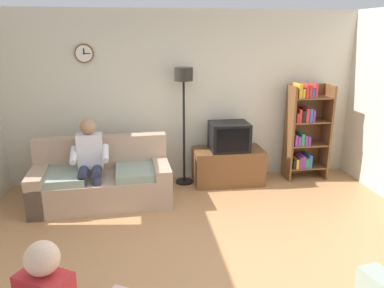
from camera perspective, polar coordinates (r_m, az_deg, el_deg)
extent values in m
plane|color=#B27F51|center=(4.14, 3.73, -18.07)|extent=(12.00, 12.00, 0.00)
cube|color=beige|center=(6.12, -1.17, 7.10)|extent=(6.20, 0.12, 2.70)
cylinder|color=brown|center=(5.97, -15.99, 13.02)|extent=(0.28, 0.03, 0.28)
cylinder|color=white|center=(5.95, -16.01, 13.01)|extent=(0.24, 0.01, 0.24)
cube|color=black|center=(5.95, -16.04, 13.29)|extent=(0.02, 0.01, 0.09)
cube|color=black|center=(5.94, -15.62, 13.03)|extent=(0.11, 0.01, 0.01)
cube|color=tan|center=(5.53, -13.36, -6.73)|extent=(1.93, 0.92, 0.42)
cube|color=tan|center=(5.71, -13.53, -1.16)|extent=(1.91, 0.28, 0.48)
cube|color=tan|center=(5.52, -4.64, -5.58)|extent=(0.26, 0.85, 0.56)
cube|color=tan|center=(5.62, -22.04, -6.39)|extent=(0.26, 0.85, 0.56)
cube|color=gray|center=(5.38, -8.24, -4.11)|extent=(0.63, 0.71, 0.10)
cube|color=gray|center=(5.44, -18.84, -4.62)|extent=(0.63, 0.71, 0.10)
cube|color=brown|center=(6.11, 5.45, -3.33)|extent=(1.10, 0.56, 0.57)
cube|color=black|center=(6.34, 4.91, -2.30)|extent=(1.10, 0.04, 0.03)
cube|color=black|center=(5.94, 5.63, 1.17)|extent=(0.60, 0.48, 0.44)
cube|color=black|center=(5.71, 6.21, 0.53)|extent=(0.50, 0.01, 0.36)
cube|color=brown|center=(6.32, 14.46, 1.56)|extent=(0.04, 0.36, 1.55)
cube|color=brown|center=(6.59, 19.61, 1.72)|extent=(0.04, 0.36, 1.55)
cube|color=brown|center=(6.60, 16.47, 2.02)|extent=(0.64, 0.02, 1.55)
cube|color=brown|center=(6.62, 16.67, -3.22)|extent=(0.60, 0.34, 0.02)
cube|color=black|center=(6.48, 14.81, -2.71)|extent=(0.05, 0.28, 0.15)
cube|color=gold|center=(6.49, 15.24, -2.64)|extent=(0.05, 0.28, 0.16)
cube|color=#72338C|center=(6.51, 15.68, -2.47)|extent=(0.04, 0.28, 0.19)
cube|color=#72338C|center=(6.53, 16.10, -2.38)|extent=(0.06, 0.28, 0.21)
cube|color=#267F4C|center=(6.56, 16.56, -2.51)|extent=(0.05, 0.28, 0.17)
cube|color=#2D59A5|center=(6.57, 17.02, -2.27)|extent=(0.05, 0.28, 0.22)
cube|color=brown|center=(6.50, 16.94, -0.01)|extent=(0.60, 0.34, 0.02)
cube|color=#72338C|center=(6.36, 15.07, 0.74)|extent=(0.04, 0.28, 0.18)
cube|color=#72338C|center=(6.38, 15.50, 0.65)|extent=(0.05, 0.28, 0.16)
cube|color=#267F4C|center=(6.40, 15.98, 0.84)|extent=(0.05, 0.28, 0.20)
cube|color=#72338C|center=(6.43, 16.45, 0.72)|extent=(0.05, 0.28, 0.16)
cube|color=#72338C|center=(6.45, 16.86, 0.68)|extent=(0.04, 0.28, 0.15)
cube|color=brown|center=(6.41, 17.23, 3.32)|extent=(0.60, 0.34, 0.02)
cube|color=red|center=(6.27, 15.27, 4.02)|extent=(0.03, 0.28, 0.15)
cube|color=red|center=(6.28, 15.63, 4.29)|extent=(0.04, 0.28, 0.21)
cube|color=black|center=(6.30, 16.13, 4.19)|extent=(0.06, 0.28, 0.19)
cube|color=red|center=(6.33, 16.64, 4.33)|extent=(0.05, 0.28, 0.22)
cube|color=#2D59A5|center=(6.35, 17.11, 4.32)|extent=(0.04, 0.28, 0.22)
cube|color=#72338C|center=(6.37, 17.48, 4.24)|extent=(0.03, 0.28, 0.20)
cube|color=brown|center=(6.34, 17.53, 6.73)|extent=(0.60, 0.34, 0.02)
cube|color=gold|center=(6.20, 15.66, 7.80)|extent=(0.05, 0.28, 0.22)
cube|color=gold|center=(6.23, 16.09, 7.48)|extent=(0.04, 0.28, 0.15)
cube|color=red|center=(6.24, 16.59, 7.76)|extent=(0.05, 0.28, 0.21)
cube|color=red|center=(6.27, 17.04, 7.71)|extent=(0.04, 0.28, 0.20)
cube|color=#2D59A5|center=(6.29, 17.40, 7.47)|extent=(0.03, 0.28, 0.15)
cube|color=red|center=(6.31, 17.81, 7.75)|extent=(0.04, 0.28, 0.21)
cylinder|color=black|center=(6.18, -1.18, -5.68)|extent=(0.28, 0.28, 0.03)
cylinder|color=black|center=(5.92, -1.23, 1.82)|extent=(0.04, 0.04, 1.70)
cylinder|color=black|center=(5.76, -1.28, 10.53)|extent=(0.28, 0.28, 0.20)
cube|color=silver|center=(5.40, -15.17, -0.98)|extent=(0.35, 0.21, 0.48)
sphere|color=#A37A5B|center=(5.30, -15.46, 2.60)|extent=(0.22, 0.22, 0.22)
cylinder|color=#2D334C|center=(5.29, -14.14, -4.02)|extent=(0.15, 0.39, 0.13)
cylinder|color=#2D334C|center=(5.30, -16.08, -4.11)|extent=(0.15, 0.39, 0.13)
cylinder|color=#2D334C|center=(5.22, -14.03, -7.63)|extent=(0.11, 0.11, 0.52)
cylinder|color=#2D334C|center=(5.23, -16.01, -7.71)|extent=(0.11, 0.11, 0.52)
cylinder|color=silver|center=(5.30, -12.96, -1.39)|extent=(0.10, 0.33, 0.20)
cylinder|color=silver|center=(5.33, -17.47, -1.62)|extent=(0.10, 0.33, 0.20)
sphere|color=beige|center=(2.60, -21.71, -15.75)|extent=(0.22, 0.22, 0.22)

